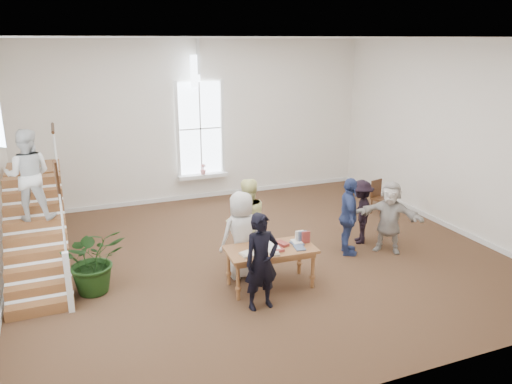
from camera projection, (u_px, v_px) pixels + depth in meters
name	position (u px, v px, depth m)	size (l,w,h in m)	color
ground	(259.00, 255.00, 10.78)	(10.00, 10.00, 0.00)	#462D1B
room_shell	(203.00, 185.00, 14.56)	(10.49, 10.00, 10.00)	white
staircase	(32.00, 197.00, 9.43)	(1.10, 4.10, 2.92)	brown
library_table	(271.00, 252.00, 9.24)	(1.70, 0.92, 0.83)	brown
police_officer	(261.00, 262.00, 8.46)	(0.63, 0.41, 1.72)	black
elderly_woman	(242.00, 235.00, 9.60)	(0.84, 0.55, 1.73)	beige
person_yellow	(247.00, 222.00, 10.14)	(0.89, 0.69, 1.83)	#F4F098
woman_cluster_a	(349.00, 217.00, 10.63)	(1.00, 0.42, 1.70)	navy
woman_cluster_b	(361.00, 212.00, 11.28)	(0.95, 0.55, 1.47)	black
woman_cluster_c	(389.00, 217.00, 10.79)	(1.47, 0.47, 1.59)	beige
floor_plant	(94.00, 260.00, 9.07)	(1.14, 0.99, 1.27)	#163310
side_chair	(379.00, 195.00, 13.24)	(0.48, 0.48, 0.91)	#321B0D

